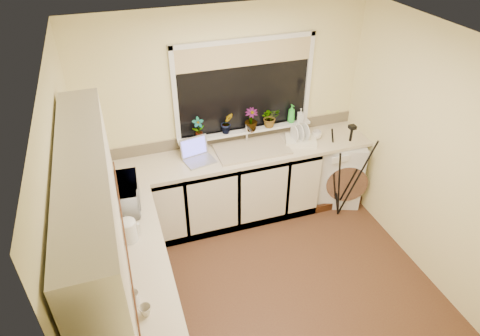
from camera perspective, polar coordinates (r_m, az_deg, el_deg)
name	(u,v)px	position (r m, az deg, el deg)	size (l,w,h in m)	color
floor	(272,287)	(4.46, 4.34, -15.81)	(3.20, 3.20, 0.00)	brown
ceiling	(287,51)	(3.04, 6.37, 15.50)	(3.20, 3.20, 0.00)	white
wall_back	(227,116)	(4.81, -1.80, 7.12)	(3.20, 3.20, 0.00)	#F8EBA5
wall_left	(82,232)	(3.43, -20.59, -8.16)	(3.00, 3.00, 0.00)	#F8EBA5
wall_right	(433,159)	(4.42, 24.66, 1.06)	(3.00, 3.00, 0.00)	#F8EBA5
base_cabinet_back	(209,192)	(4.92, -4.24, -3.26)	(2.55, 0.60, 0.86)	silver
base_cabinet_left	(141,320)	(3.77, -13.21, -19.36)	(0.54, 2.40, 0.86)	silver
worktop_back	(235,155)	(4.73, -0.66, 1.83)	(3.20, 0.60, 0.04)	beige
worktop_left	(134,283)	(3.43, -14.21, -14.85)	(0.60, 2.40, 0.04)	beige
upper_cabinet	(92,205)	(2.71, -19.48, -4.70)	(0.28, 1.90, 0.70)	silver
splashback_left	(88,270)	(3.27, -19.92, -12.83)	(0.02, 2.40, 0.45)	beige
splashback_back	(228,136)	(4.92, -1.70, 4.41)	(3.20, 0.02, 0.14)	beige
window_glass	(244,87)	(4.72, 0.55, 10.91)	(1.50, 0.02, 1.00)	black
window_blind	(245,55)	(4.56, 0.69, 15.13)	(1.50, 0.02, 0.25)	tan
windowsill	(245,130)	(4.90, 0.73, 5.12)	(1.60, 0.14, 0.03)	white
sink	(252,149)	(4.77, 1.62, 2.57)	(0.82, 0.46, 0.03)	tan
faucet	(247,134)	(4.86, 0.92, 4.69)	(0.03, 0.03, 0.24)	silver
washing_machine	(334,169)	(5.43, 12.68, -0.13)	(0.60, 0.58, 0.85)	silver
laptop	(197,154)	(4.61, -5.83, 1.86)	(0.37, 0.34, 0.24)	#97979E
kettle	(128,231)	(3.68, -14.90, -8.28)	(0.15, 0.15, 0.19)	silver
dish_rack	(301,140)	(4.96, 8.24, 3.73)	(0.35, 0.27, 0.05)	white
tripod	(345,173)	(5.03, 14.00, -0.64)	(0.62, 0.62, 1.25)	black
steel_jar	(133,298)	(3.23, -14.25, -16.76)	(0.08, 0.08, 0.11)	silver
microwave	(121,195)	(4.02, -15.85, -3.60)	(0.48, 0.32, 0.26)	silver
plant_a	(198,128)	(4.67, -5.66, 5.39)	(0.13, 0.09, 0.25)	#999999
plant_b	(227,123)	(4.76, -1.78, 6.13)	(0.14, 0.11, 0.25)	#999999
plant_c	(251,120)	(4.81, 1.51, 6.56)	(0.15, 0.15, 0.27)	#999999
plant_d	(270,117)	(4.91, 4.10, 6.89)	(0.21, 0.19, 0.24)	#999999
soap_bottle_green	(291,114)	(5.03, 6.99, 7.34)	(0.09, 0.09, 0.22)	green
soap_bottle_clear	(301,116)	(5.06, 8.22, 7.06)	(0.08, 0.08, 0.17)	#999999
cup_back	(317,135)	(5.06, 10.35, 4.44)	(0.12, 0.12, 0.09)	white
cup_left	(145,311)	(3.17, -12.70, -18.33)	(0.09, 0.09, 0.08)	beige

